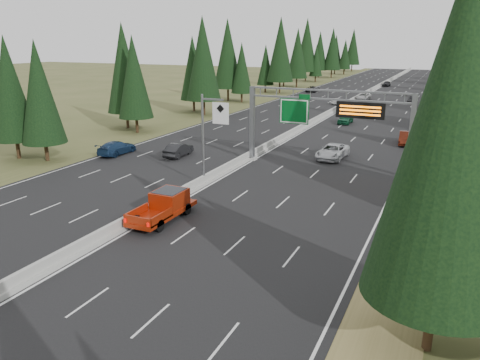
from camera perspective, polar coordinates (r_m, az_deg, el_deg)
name	(u,v)px	position (r m, az deg, el deg)	size (l,w,h in m)	color
road	(343,107)	(92.78, 12.46, 8.66)	(32.00, 260.00, 0.08)	black
shoulder_right	(444,113)	(90.71, 23.57, 7.48)	(3.60, 260.00, 0.06)	olive
shoulder_left	(257,102)	(98.09, 2.14, 9.45)	(3.60, 260.00, 0.06)	#414A22
median_barrier	(343,105)	(92.73, 12.47, 8.89)	(0.70, 260.00, 0.85)	#9C9C96
sign_gantry	(333,117)	(46.53, 11.28, 7.51)	(16.75, 0.98, 7.80)	slate
hov_sign_pole	(209,134)	(40.40, -3.84, 5.63)	(2.80, 0.50, 8.00)	slate
tree_row_right	(478,61)	(86.33, 27.01, 12.82)	(11.26, 238.12, 18.90)	black
tree_row_left	(229,59)	(95.07, -1.38, 14.54)	(11.18, 239.80, 18.78)	black
silver_minivan	(333,151)	(51.75, 11.22, 3.43)	(2.56, 5.55, 1.54)	silver
red_pickup	(166,204)	(34.04, -9.00, -2.88)	(2.16, 6.06, 1.98)	black
car_ahead_green	(346,119)	(74.25, 12.75, 7.31)	(1.77, 4.40, 1.50)	#114D2E
car_ahead_dkred	(406,138)	(61.30, 19.58, 4.84)	(1.62, 4.66, 1.53)	#53190B
car_ahead_dkgrey	(412,100)	(102.39, 20.24, 9.14)	(1.79, 4.40, 1.28)	black
car_ahead_white	(364,97)	(104.62, 14.84, 9.80)	(2.43, 5.26, 1.46)	silver
car_ahead_far	(386,84)	(137.72, 17.43, 11.14)	(1.72, 4.26, 1.45)	black
car_onc_near	(178,150)	(52.20, -7.51, 3.69)	(1.56, 4.47, 1.47)	black
car_onc_blue	(117,148)	(54.46, -14.78, 3.84)	(2.11, 5.19, 1.51)	navy
car_onc_white	(336,101)	(96.64, 11.68, 9.42)	(1.52, 3.77, 1.29)	white
car_onc_far	(313,89)	(118.70, 8.87, 10.91)	(2.37, 5.15, 1.43)	black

